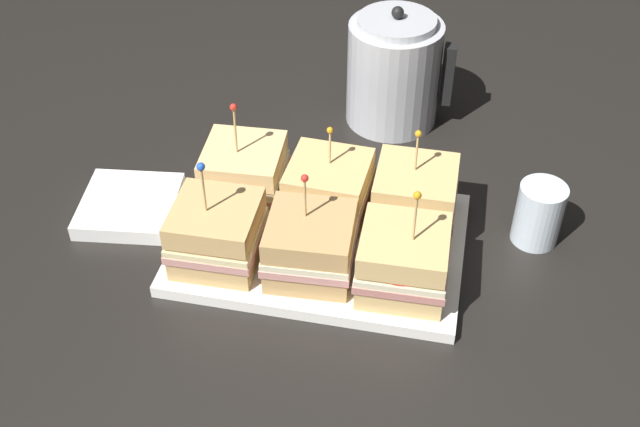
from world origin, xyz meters
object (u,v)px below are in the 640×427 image
sandwich_back_center (331,189)px  kettle_steel (394,71)px  sandwich_front_left (217,234)px  sandwich_front_right (403,261)px  serving_platter (320,243)px  napkin_stack (130,206)px  sandwich_back_right (415,197)px  drinking_glass (539,214)px  sandwich_front_center (312,246)px  sandwich_back_left (244,174)px

sandwich_back_center → kettle_steel: bearing=80.0°
sandwich_back_center → kettle_steel: 0.29m
sandwich_front_left → sandwich_front_right: size_ratio=1.01×
serving_platter → sandwich_front_right: size_ratio=2.44×
sandwich_front_left → napkin_stack: (-0.17, 0.09, -0.05)m
sandwich_back_right → drinking_glass: 0.18m
sandwich_front_left → sandwich_front_center: bearing=1.9°
sandwich_front_right → sandwich_front_left: bearing=179.7°
drinking_glass → serving_platter: bearing=-164.4°
serving_platter → sandwich_front_right: bearing=-28.6°
drinking_glass → sandwich_front_center: bearing=-153.9°
serving_platter → sandwich_back_left: 0.15m
sandwich_front_center → napkin_stack: size_ratio=0.98×
sandwich_front_right → kettle_steel: (-0.07, 0.41, 0.03)m
sandwich_front_center → drinking_glass: (0.30, 0.14, -0.01)m
drinking_glass → napkin_stack: 0.60m
sandwich_front_left → kettle_steel: kettle_steel is taller
sandwich_front_left → sandwich_back_left: sandwich_back_left is taller
sandwich_front_left → sandwich_back_left: (0.00, 0.13, 0.00)m
kettle_steel → drinking_glass: kettle_steel is taller
sandwich_front_center → sandwich_back_left: 0.18m
sandwich_back_center → sandwich_back_right: size_ratio=0.94×
sandwich_front_center → sandwich_back_right: size_ratio=0.99×
sandwich_front_right → kettle_steel: size_ratio=0.79×
sandwich_front_right → sandwich_back_center: (-0.12, 0.13, -0.00)m
sandwich_back_right → drinking_glass: bearing=6.1°
sandwich_front_center → sandwich_back_right: 0.17m
sandwich_back_left → sandwich_front_left: bearing=-90.2°
sandwich_back_right → napkin_stack: sandwich_back_right is taller
kettle_steel → sandwich_front_left: bearing=-113.7°
sandwich_front_center → sandwich_front_right: size_ratio=0.93×
kettle_steel → sandwich_back_right: bearing=-76.2°
sandwich_back_center → sandwich_front_right: bearing=-46.7°
sandwich_back_center → napkin_stack: sandwich_back_center is taller
drinking_glass → sandwich_front_right: bearing=-139.2°
sandwich_front_right → napkin_stack: 0.43m
sandwich_front_center → kettle_steel: (0.05, 0.41, 0.03)m
sandwich_front_right → sandwich_back_left: bearing=152.0°
sandwich_front_left → sandwich_front_right: sandwich_front_left is taller
sandwich_front_center → sandwich_back_right: (0.12, 0.13, 0.00)m
sandwich_front_center → sandwich_back_center: bearing=89.4°
sandwich_back_center → drinking_glass: size_ratio=1.56×
kettle_steel → sandwich_back_center: bearing=-100.0°
sandwich_front_right → drinking_glass: 0.23m
sandwich_front_right → sandwich_back_right: sandwich_front_right is taller
sandwich_front_left → sandwich_back_center: sandwich_front_left is taller
serving_platter → sandwich_back_center: bearing=86.7°
serving_platter → sandwich_back_right: 0.15m
sandwich_front_left → napkin_stack: sandwich_front_left is taller
sandwich_front_center → napkin_stack: 0.31m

